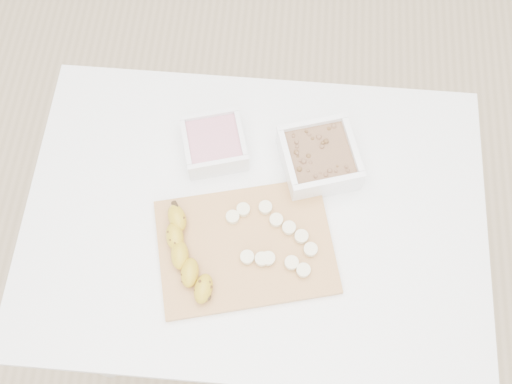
# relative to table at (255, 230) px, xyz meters

# --- Properties ---
(ground) EXTENTS (3.50, 3.50, 0.00)m
(ground) POSITION_rel_table_xyz_m (0.00, 0.00, -0.65)
(ground) COLOR #C6AD89
(ground) RESTS_ON ground
(table) EXTENTS (1.00, 0.70, 0.75)m
(table) POSITION_rel_table_xyz_m (0.00, 0.00, 0.00)
(table) COLOR white
(table) RESTS_ON ground
(bowl_yogurt) EXTENTS (0.16, 0.16, 0.06)m
(bowl_yogurt) POSITION_rel_table_xyz_m (-0.10, 0.15, 0.13)
(bowl_yogurt) COLOR white
(bowl_yogurt) RESTS_ON table
(bowl_granola) EXTENTS (0.20, 0.20, 0.07)m
(bowl_granola) POSITION_rel_table_xyz_m (0.13, 0.13, 0.13)
(bowl_granola) COLOR white
(bowl_granola) RESTS_ON table
(cutting_board) EXTENTS (0.41, 0.34, 0.01)m
(cutting_board) POSITION_rel_table_xyz_m (-0.01, -0.07, 0.10)
(cutting_board) COLOR #C4854B
(cutting_board) RESTS_ON table
(banana) EXTENTS (0.11, 0.22, 0.04)m
(banana) POSITION_rel_table_xyz_m (-0.13, -0.11, 0.13)
(banana) COLOR gold
(banana) RESTS_ON cutting_board
(banana_slices) EXTENTS (0.20, 0.16, 0.02)m
(banana_slices) POSITION_rel_table_xyz_m (0.05, -0.06, 0.12)
(banana_slices) COLOR #F2E6B8
(banana_slices) RESTS_ON cutting_board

